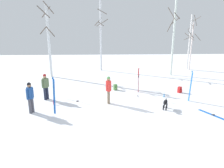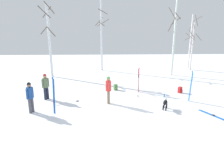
% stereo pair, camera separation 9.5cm
% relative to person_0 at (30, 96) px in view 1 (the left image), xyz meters
% --- Properties ---
extents(ground_plane, '(60.00, 60.00, 0.00)m').
position_rel_person_0_xyz_m(ground_plane, '(4.80, -0.39, -0.98)').
color(ground_plane, white).
extents(person_0, '(0.34, 0.49, 1.72)m').
position_rel_person_0_xyz_m(person_0, '(0.00, 0.00, 0.00)').
color(person_0, '#4C4C56').
rests_on(person_0, ground_plane).
extents(person_1, '(0.38, 0.41, 1.72)m').
position_rel_person_0_xyz_m(person_1, '(0.21, 2.19, 0.00)').
color(person_1, '#1E2338').
rests_on(person_1, ground_plane).
extents(person_2, '(0.34, 0.52, 1.72)m').
position_rel_person_0_xyz_m(person_2, '(4.26, 1.21, 0.00)').
color(person_2, '#72604C').
rests_on(person_2, ground_plane).
extents(dog, '(0.45, 0.84, 0.57)m').
position_rel_person_0_xyz_m(dog, '(7.46, 0.10, -0.59)').
color(dog, black).
rests_on(dog, ground_plane).
extents(ski_pair_planted_0, '(0.03, 0.27, 1.99)m').
position_rel_person_0_xyz_m(ski_pair_planted_0, '(9.43, 1.33, 0.01)').
color(ski_pair_planted_0, blue).
rests_on(ski_pair_planted_0, ground_plane).
extents(ski_pair_planted_1, '(0.14, 0.18, 1.82)m').
position_rel_person_0_xyz_m(ski_pair_planted_1, '(6.54, 3.52, -0.08)').
color(ski_pair_planted_1, red).
rests_on(ski_pair_planted_1, ground_plane).
extents(ski_pair_planted_2, '(0.20, 0.15, 2.04)m').
position_rel_person_0_xyz_m(ski_pair_planted_2, '(1.33, -0.25, 0.03)').
color(ski_pair_planted_2, blue).
rests_on(ski_pair_planted_2, ground_plane).
extents(ski_pair_lying_0, '(1.65, 1.28, 0.05)m').
position_rel_person_0_xyz_m(ski_pair_lying_0, '(2.33, 1.63, -0.97)').
color(ski_pair_lying_0, white).
rests_on(ski_pair_lying_0, ground_plane).
extents(ski_pair_lying_1, '(0.94, 1.77, 0.05)m').
position_rel_person_0_xyz_m(ski_pair_lying_1, '(9.77, -0.93, -0.97)').
color(ski_pair_lying_1, blue).
rests_on(ski_pair_lying_1, ground_plane).
extents(ski_poles_0, '(0.07, 0.27, 1.48)m').
position_rel_person_0_xyz_m(ski_poles_0, '(6.31, 2.34, -0.19)').
color(ski_poles_0, '#B2B2BC').
rests_on(ski_poles_0, ground_plane).
extents(backpack_0, '(0.33, 0.34, 0.44)m').
position_rel_person_0_xyz_m(backpack_0, '(9.55, 3.20, -0.77)').
color(backpack_0, red).
rests_on(backpack_0, ground_plane).
extents(backpack_1, '(0.31, 0.34, 0.44)m').
position_rel_person_0_xyz_m(backpack_1, '(4.89, 4.14, -0.77)').
color(backpack_1, '#4C7F3F').
rests_on(backpack_1, ground_plane).
extents(water_bottle_0, '(0.07, 0.07, 0.28)m').
position_rel_person_0_xyz_m(water_bottle_0, '(0.90, 1.21, -0.85)').
color(water_bottle_0, red).
rests_on(water_bottle_0, ground_plane).
extents(water_bottle_1, '(0.07, 0.07, 0.24)m').
position_rel_person_0_xyz_m(water_bottle_1, '(8.09, 2.24, -0.87)').
color(water_bottle_1, '#1E72BF').
rests_on(water_bottle_1, ground_plane).
extents(birch_tree_0, '(1.46, 1.47, 7.01)m').
position_rel_person_0_xyz_m(birch_tree_0, '(-1.18, 9.20, 2.66)').
color(birch_tree_0, silver).
rests_on(birch_tree_0, ground_plane).
extents(birch_tree_1, '(1.56, 1.59, 7.77)m').
position_rel_person_0_xyz_m(birch_tree_1, '(3.81, 12.40, 3.03)').
color(birch_tree_1, silver).
rests_on(birch_tree_1, ground_plane).
extents(birch_tree_2, '(1.32, 1.40, 7.78)m').
position_rel_person_0_xyz_m(birch_tree_2, '(11.06, 9.39, 3.03)').
color(birch_tree_2, silver).
rests_on(birch_tree_2, ground_plane).
extents(birch_tree_3, '(1.31, 1.55, 6.27)m').
position_rel_person_0_xyz_m(birch_tree_3, '(14.10, 12.29, 2.33)').
color(birch_tree_3, white).
rests_on(birch_tree_3, ground_plane).
extents(birch_tree_4, '(1.81, 1.74, 5.42)m').
position_rel_person_0_xyz_m(birch_tree_4, '(14.35, 12.32, 1.87)').
color(birch_tree_4, silver).
rests_on(birch_tree_4, ground_plane).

